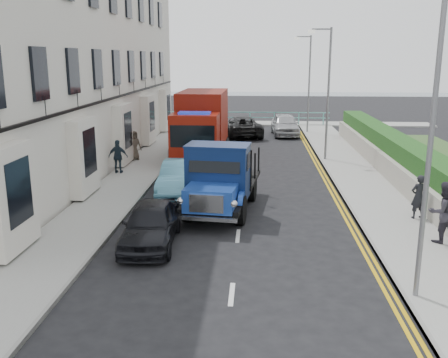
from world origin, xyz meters
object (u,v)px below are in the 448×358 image
lamp_near (426,130)px  pedestrian_east_near (419,197)px  lamp_mid (326,87)px  parked_car_front (151,224)px  red_lorry (202,124)px  bedford_lorry (219,183)px  lamp_far (308,78)px

lamp_near → pedestrian_east_near: bearing=71.8°
lamp_mid → pedestrian_east_near: (1.92, -10.15, -3.11)m
parked_car_front → pedestrian_east_near: bearing=15.2°
red_lorry → pedestrian_east_near: bearing=-49.6°
bedford_lorry → pedestrian_east_near: bedford_lorry is taller
red_lorry → lamp_near: bearing=-67.0°
lamp_far → parked_car_front: lamp_far is taller
lamp_far → parked_car_front: size_ratio=1.84×
bedford_lorry → red_lorry: 10.18m
parked_car_front → pedestrian_east_near: 9.12m
lamp_mid → bedford_lorry: (-4.94, -9.87, -2.82)m
lamp_mid → parked_car_front: (-6.78, -12.87, -3.35)m
lamp_mid → red_lorry: bearing=178.8°
lamp_near → parked_car_front: lamp_near is taller
lamp_far → red_lorry: size_ratio=0.99×
red_lorry → parked_car_front: size_ratio=1.86×
bedford_lorry → red_lorry: bearing=106.3°
lamp_near → pedestrian_east_near: 6.90m
lamp_mid → bedford_lorry: bearing=-116.6°
lamp_far → red_lorry: (-6.64, -9.86, -2.04)m
lamp_mid → parked_car_front: bearing=-117.8°
bedford_lorry → parked_car_front: bearing=-114.8°
bedford_lorry → red_lorry: (-1.70, 10.00, 0.78)m
lamp_far → red_lorry: lamp_far is taller
lamp_far → parked_car_front: bearing=-106.5°
lamp_far → bedford_lorry: bearing=-104.0°
lamp_mid → lamp_far: (0.00, 10.00, 0.00)m
lamp_far → bedford_lorry: 20.67m
lamp_mid → parked_car_front: lamp_mid is taller
lamp_mid → lamp_near: bearing=-90.0°
lamp_mid → red_lorry: lamp_mid is taller
pedestrian_east_near → lamp_mid: bearing=-93.0°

